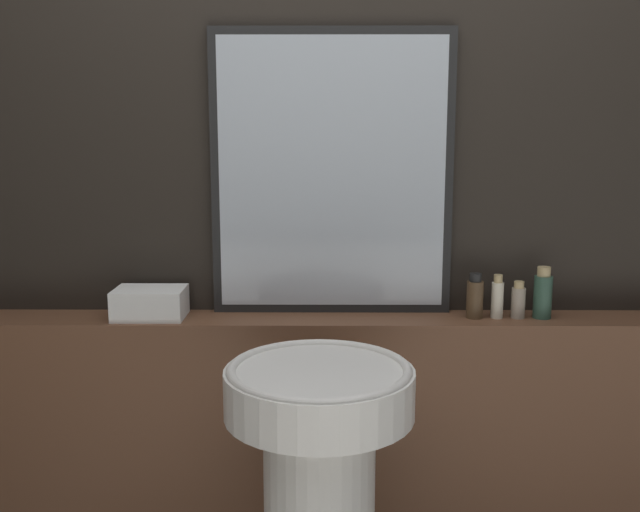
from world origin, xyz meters
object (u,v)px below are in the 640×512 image
(pedestal_sink, at_px, (319,508))
(towel_stack, at_px, (150,303))
(shampoo_bottle, at_px, (475,297))
(lotion_bottle, at_px, (518,301))
(mirror, at_px, (332,174))
(conditioner_bottle, at_px, (497,298))
(body_wash_bottle, at_px, (543,295))

(pedestal_sink, height_order, towel_stack, towel_stack)
(pedestal_sink, xyz_separation_m, towel_stack, (-0.51, 0.42, 0.43))
(shampoo_bottle, height_order, lotion_bottle, shampoo_bottle)
(mirror, xyz_separation_m, conditioner_bottle, (0.50, -0.07, -0.37))
(mirror, xyz_separation_m, shampoo_bottle, (0.43, -0.07, -0.37))
(shampoo_bottle, height_order, conditioner_bottle, shampoo_bottle)
(towel_stack, xyz_separation_m, conditioner_bottle, (1.04, 0.00, 0.02))
(towel_stack, height_order, shampoo_bottle, shampoo_bottle)
(towel_stack, bearing_deg, mirror, 7.59)
(lotion_bottle, bearing_deg, body_wash_bottle, 0.00)
(towel_stack, distance_m, conditioner_bottle, 1.04)
(body_wash_bottle, bearing_deg, mirror, 173.42)
(body_wash_bottle, bearing_deg, shampoo_bottle, 180.00)
(pedestal_sink, relative_size, lotion_bottle, 8.34)
(shampoo_bottle, xyz_separation_m, conditioner_bottle, (0.07, 0.00, -0.00))
(lotion_bottle, bearing_deg, pedestal_sink, -144.56)
(lotion_bottle, relative_size, body_wash_bottle, 0.72)
(pedestal_sink, distance_m, conditioner_bottle, 0.81)
(towel_stack, height_order, conditioner_bottle, conditioner_bottle)
(towel_stack, distance_m, shampoo_bottle, 0.98)
(pedestal_sink, xyz_separation_m, mirror, (0.04, 0.50, 0.81))
(towel_stack, bearing_deg, lotion_bottle, 0.00)
(pedestal_sink, relative_size, body_wash_bottle, 5.98)
(shampoo_bottle, bearing_deg, conditioner_bottle, 0.00)
(towel_stack, relative_size, lotion_bottle, 1.87)
(mirror, distance_m, conditioner_bottle, 0.62)
(conditioner_bottle, xyz_separation_m, lotion_bottle, (0.06, 0.00, -0.01))
(body_wash_bottle, bearing_deg, towel_stack, 180.00)
(lotion_bottle, height_order, body_wash_bottle, body_wash_bottle)
(towel_stack, height_order, body_wash_bottle, body_wash_bottle)
(conditioner_bottle, distance_m, lotion_bottle, 0.06)
(pedestal_sink, xyz_separation_m, conditioner_bottle, (0.53, 0.42, 0.45))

